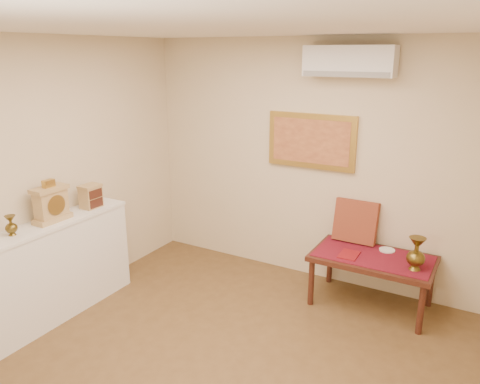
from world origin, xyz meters
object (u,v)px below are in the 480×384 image
Objects in this scene: brass_urn_tall at (417,250)px; display_ledge at (40,276)px; wooden_chest at (91,196)px; mantel_clock at (51,204)px; low_table at (373,262)px.

brass_urn_tall is 3.57m from display_ledge.
brass_urn_tall is at bearing 29.73° from display_ledge.
wooden_chest is (-3.07, -1.08, 0.35)m from brass_urn_tall.
mantel_clock is 1.68× the size of wooden_chest.
display_ledge reaches higher than low_table.
wooden_chest is 2.98m from low_table.
display_ledge is at bearing -92.27° from mantel_clock.
wooden_chest is at bearing 88.69° from mantel_clock.
low_table is (2.67, 1.88, -0.01)m from display_ledge.
brass_urn_tall is 0.51m from low_table.
wooden_chest is (0.01, 0.48, -0.05)m from mantel_clock.
low_table is (-0.42, 0.11, -0.27)m from brass_urn_tall.
display_ledge is at bearing -91.60° from wooden_chest.
mantel_clock is 3.22m from low_table.
brass_urn_tall is 0.33× the size of low_table.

